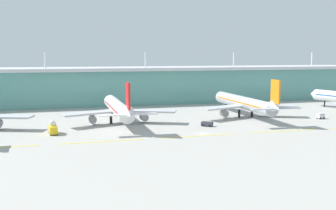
{
  "coord_description": "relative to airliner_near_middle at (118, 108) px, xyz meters",
  "views": [
    {
      "loc": [
        -52.25,
        -136.87,
        28.62
      ],
      "look_at": [
        -4.45,
        30.87,
        7.0
      ],
      "focal_mm": 43.31,
      "sensor_mm": 36.0,
      "label": 1
    }
  ],
  "objects": [
    {
      "name": "ground_plane",
      "position": [
        26.29,
        -30.82,
        -6.45
      ],
      "size": [
        600.0,
        600.0,
        0.0
      ],
      "primitive_type": "plane",
      "color": "#A8A59E"
    },
    {
      "name": "terminal_building",
      "position": [
        26.29,
        69.11,
        4.45
      ],
      "size": [
        288.0,
        34.0,
        30.38
      ],
      "color": "#5B9E93",
      "rests_on": "ground"
    },
    {
      "name": "airliner_near_middle",
      "position": [
        0.0,
        0.0,
        0.0
      ],
      "size": [
        48.79,
        61.62,
        18.9
      ],
      "color": "white",
      "rests_on": "ground"
    },
    {
      "name": "airliner_far_middle",
      "position": [
        59.11,
        1.57,
        0.0
      ],
      "size": [
        48.79,
        64.56,
        18.9
      ],
      "color": "#ADB2BC",
      "rests_on": "ground"
    },
    {
      "name": "taxiway_stripe_mid_west",
      "position": [
        -10.71,
        -34.97,
        -6.43
      ],
      "size": [
        28.0,
        0.7,
        0.04
      ],
      "primitive_type": "cube",
      "color": "yellow",
      "rests_on": "ground"
    },
    {
      "name": "taxiway_stripe_centre",
      "position": [
        23.29,
        -34.97,
        -6.43
      ],
      "size": [
        28.0,
        0.7,
        0.04
      ],
      "primitive_type": "cube",
      "color": "yellow",
      "rests_on": "ground"
    },
    {
      "name": "taxiway_stripe_mid_east",
      "position": [
        57.29,
        -34.97,
        -6.43
      ],
      "size": [
        28.0,
        0.7,
        0.04
      ],
      "primitive_type": "cube",
      "color": "yellow",
      "rests_on": "ground"
    },
    {
      "name": "baggage_cart",
      "position": [
        89.62,
        -13.16,
        -5.18
      ],
      "size": [
        3.96,
        2.84,
        2.48
      ],
      "color": "silver",
      "rests_on": "ground"
    },
    {
      "name": "fuel_truck",
      "position": [
        -26.5,
        -16.7,
        -4.18
      ],
      "size": [
        3.26,
        7.41,
        4.95
      ],
      "color": "gold",
      "rests_on": "ground"
    },
    {
      "name": "pushback_tug",
      "position": [
        33.33,
        -17.18,
        -5.35
      ],
      "size": [
        4.81,
        4.81,
        1.85
      ],
      "color": "#333842",
      "rests_on": "ground"
    }
  ]
}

